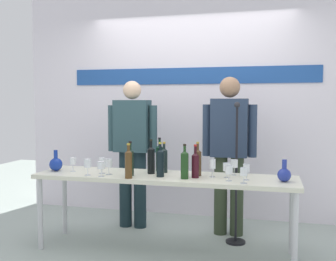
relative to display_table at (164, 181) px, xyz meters
name	(u,v)px	position (x,y,z in m)	size (l,w,h in m)	color
ground_plane	(164,251)	(0.00, 0.00, -0.68)	(10.00, 10.00, 0.00)	#9CA8A0
back_wall	(191,96)	(0.00, 1.33, 0.83)	(4.38, 0.11, 3.00)	silver
display_table	(164,181)	(0.00, 0.00, 0.00)	(2.47, 0.57, 0.74)	beige
decanter_blue_left	(56,164)	(-1.11, -0.04, 0.13)	(0.13, 0.13, 0.21)	navy
decanter_blue_right	(284,174)	(1.09, -0.04, 0.13)	(0.12, 0.12, 0.19)	navy
presenter_left	(132,145)	(-0.54, 0.65, 0.27)	(0.58, 0.22, 1.66)	#16272D
presenter_right	(229,146)	(0.54, 0.65, 0.28)	(0.57, 0.22, 1.69)	#2F3B27
wine_bottle_0	(130,161)	(-0.30, -0.10, 0.20)	(0.07, 0.07, 0.32)	black
wine_bottle_1	(160,157)	(-0.10, 0.21, 0.20)	(0.08, 0.08, 0.34)	black
wine_bottle_2	(198,161)	(0.31, 0.06, 0.19)	(0.07, 0.07, 0.32)	#48311C
wine_bottle_3	(164,159)	(-0.04, 0.14, 0.19)	(0.07, 0.07, 0.30)	black
wine_bottle_4	(160,162)	(-0.01, -0.09, 0.20)	(0.07, 0.07, 0.32)	black
wine_bottle_5	(185,164)	(0.22, -0.12, 0.20)	(0.07, 0.07, 0.31)	#1A3C17
wine_bottle_6	(151,159)	(-0.14, 0.05, 0.20)	(0.07, 0.07, 0.33)	black
wine_bottle_7	(195,164)	(0.31, -0.05, 0.18)	(0.07, 0.07, 0.30)	#350D17
wine_bottle_8	(129,163)	(-0.27, -0.23, 0.20)	(0.07, 0.07, 0.32)	#503619
wine_glass_left_0	(73,162)	(-0.93, -0.03, 0.16)	(0.06, 0.06, 0.14)	white
wine_glass_left_1	(109,163)	(-0.52, -0.10, 0.17)	(0.07, 0.07, 0.15)	white
wine_glass_left_2	(101,165)	(-0.55, -0.21, 0.16)	(0.07, 0.07, 0.14)	white
wine_glass_left_3	(102,162)	(-0.60, -0.07, 0.17)	(0.06, 0.06, 0.15)	white
wine_glass_left_4	(88,164)	(-0.69, -0.19, 0.17)	(0.07, 0.07, 0.16)	white
wine_glass_right_0	(212,164)	(0.45, 0.02, 0.18)	(0.06, 0.06, 0.17)	white
wine_glass_right_1	(229,170)	(0.62, -0.13, 0.16)	(0.07, 0.07, 0.14)	white
wine_glass_right_2	(244,172)	(0.75, -0.20, 0.16)	(0.06, 0.06, 0.14)	white
wine_glass_right_3	(234,164)	(0.64, 0.16, 0.17)	(0.07, 0.07, 0.15)	white
wine_glass_right_4	(246,169)	(0.77, -0.05, 0.16)	(0.06, 0.06, 0.14)	white
wine_glass_right_5	(227,167)	(0.59, 0.02, 0.16)	(0.07, 0.07, 0.14)	white
microphone_stand	(236,197)	(0.64, 0.41, -0.21)	(0.20, 0.20, 1.43)	black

